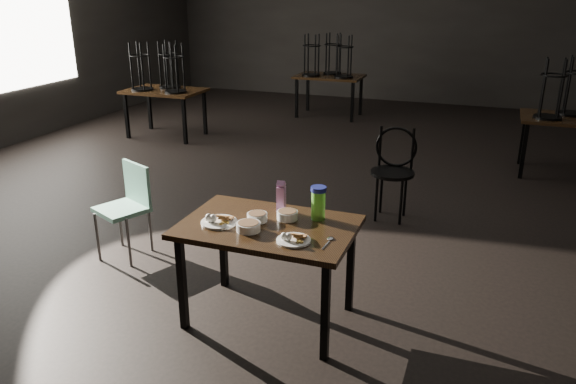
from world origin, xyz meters
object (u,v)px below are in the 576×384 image
at_px(school_chair, 128,202).
at_px(water_bottle, 318,203).
at_px(main_table, 268,235).
at_px(bentwood_chair, 394,165).
at_px(juice_carton, 281,197).

bearing_deg(school_chair, water_bottle, 13.95).
height_order(main_table, water_bottle, water_bottle).
xyz_separation_m(water_bottle, bentwood_chair, (0.18, 2.04, -0.32)).
distance_m(juice_carton, bentwood_chair, 2.07).
relative_size(bentwood_chair, school_chair, 1.12).
bearing_deg(school_chair, main_table, 4.89).
bearing_deg(juice_carton, bentwood_chair, 76.52).
height_order(water_bottle, bentwood_chair, water_bottle).
bearing_deg(school_chair, juice_carton, 13.77).
distance_m(bentwood_chair, school_chair, 2.66).
bearing_deg(main_table, juice_carton, 90.32).
xyz_separation_m(main_table, school_chair, (-1.57, 0.55, -0.17)).
relative_size(main_table, water_bottle, 4.96).
bearing_deg(water_bottle, main_table, -144.34).
height_order(main_table, school_chair, school_chair).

